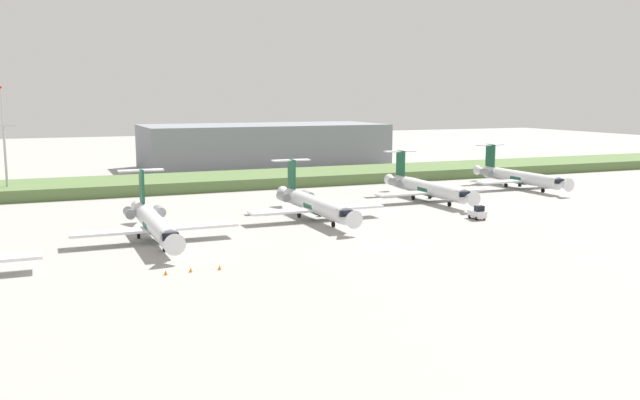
{
  "coord_description": "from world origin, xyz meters",
  "views": [
    {
      "loc": [
        -43.19,
        -79.85,
        20.01
      ],
      "look_at": [
        0.0,
        23.89,
        3.0
      ],
      "focal_mm": 38.48,
      "sensor_mm": 36.0,
      "label": 1
    }
  ],
  "objects_px": {
    "baggage_tug": "(477,213)",
    "antenna_mast": "(5,152)",
    "regional_jet_fifth": "(519,176)",
    "safety_cone_front_marker": "(166,273)",
    "safety_cone_rear_marker": "(220,268)",
    "regional_jet_second": "(154,222)",
    "regional_jet_fourth": "(427,188)",
    "safety_cone_mid_marker": "(191,270)",
    "regional_jet_third": "(314,204)"
  },
  "relations": [
    {
      "from": "regional_jet_fifth",
      "to": "safety_cone_rear_marker",
      "type": "distance_m",
      "value": 91.29
    },
    {
      "from": "safety_cone_mid_marker",
      "to": "safety_cone_rear_marker",
      "type": "distance_m",
      "value": 3.34
    },
    {
      "from": "regional_jet_fifth",
      "to": "safety_cone_rear_marker",
      "type": "relative_size",
      "value": 56.36
    },
    {
      "from": "regional_jet_second",
      "to": "safety_cone_mid_marker",
      "type": "distance_m",
      "value": 19.93
    },
    {
      "from": "regional_jet_second",
      "to": "regional_jet_fourth",
      "type": "bearing_deg",
      "value": 17.43
    },
    {
      "from": "baggage_tug",
      "to": "safety_cone_front_marker",
      "type": "bearing_deg",
      "value": -163.21
    },
    {
      "from": "baggage_tug",
      "to": "safety_cone_rear_marker",
      "type": "bearing_deg",
      "value": -161.06
    },
    {
      "from": "regional_jet_fourth",
      "to": "safety_cone_mid_marker",
      "type": "xyz_separation_m",
      "value": [
        -53.95,
        -37.01,
        -2.26
      ]
    },
    {
      "from": "regional_jet_second",
      "to": "safety_cone_front_marker",
      "type": "bearing_deg",
      "value": -95.52
    },
    {
      "from": "regional_jet_fourth",
      "to": "antenna_mast",
      "type": "bearing_deg",
      "value": 155.81
    },
    {
      "from": "baggage_tug",
      "to": "safety_cone_mid_marker",
      "type": "height_order",
      "value": "baggage_tug"
    },
    {
      "from": "safety_cone_mid_marker",
      "to": "safety_cone_rear_marker",
      "type": "bearing_deg",
      "value": -4.58
    },
    {
      "from": "regional_jet_second",
      "to": "safety_cone_rear_marker",
      "type": "height_order",
      "value": "regional_jet_second"
    },
    {
      "from": "safety_cone_rear_marker",
      "to": "baggage_tug",
      "type": "bearing_deg",
      "value": 18.94
    },
    {
      "from": "regional_jet_second",
      "to": "safety_cone_rear_marker",
      "type": "bearing_deg",
      "value": -77.94
    },
    {
      "from": "regional_jet_fifth",
      "to": "safety_cone_mid_marker",
      "type": "bearing_deg",
      "value": -151.26
    },
    {
      "from": "regional_jet_fourth",
      "to": "safety_cone_rear_marker",
      "type": "height_order",
      "value": "regional_jet_fourth"
    },
    {
      "from": "antenna_mast",
      "to": "regional_jet_fifth",
      "type": "bearing_deg",
      "value": -13.85
    },
    {
      "from": "antenna_mast",
      "to": "regional_jet_second",
      "type": "bearing_deg",
      "value": -68.33
    },
    {
      "from": "safety_cone_front_marker",
      "to": "antenna_mast",
      "type": "bearing_deg",
      "value": 104.5
    },
    {
      "from": "regional_jet_third",
      "to": "regional_jet_fifth",
      "type": "height_order",
      "value": "same"
    },
    {
      "from": "antenna_mast",
      "to": "safety_cone_front_marker",
      "type": "height_order",
      "value": "antenna_mast"
    },
    {
      "from": "regional_jet_third",
      "to": "safety_cone_front_marker",
      "type": "xyz_separation_m",
      "value": [
        -29.02,
        -26.91,
        -2.26
      ]
    },
    {
      "from": "regional_jet_fourth",
      "to": "safety_cone_front_marker",
      "type": "distance_m",
      "value": 67.95
    },
    {
      "from": "antenna_mast",
      "to": "safety_cone_front_marker",
      "type": "bearing_deg",
      "value": -75.5
    },
    {
      "from": "safety_cone_mid_marker",
      "to": "regional_jet_third",
      "type": "bearing_deg",
      "value": 45.66
    },
    {
      "from": "regional_jet_fifth",
      "to": "baggage_tug",
      "type": "relative_size",
      "value": 9.69
    },
    {
      "from": "regional_jet_second",
      "to": "safety_cone_mid_marker",
      "type": "relative_size",
      "value": 56.36
    },
    {
      "from": "baggage_tug",
      "to": "safety_cone_front_marker",
      "type": "relative_size",
      "value": 5.82
    },
    {
      "from": "safety_cone_mid_marker",
      "to": "safety_cone_front_marker",
      "type": "bearing_deg",
      "value": -176.66
    },
    {
      "from": "antenna_mast",
      "to": "safety_cone_rear_marker",
      "type": "bearing_deg",
      "value": -70.94
    },
    {
      "from": "safety_cone_mid_marker",
      "to": "baggage_tug",
      "type": "bearing_deg",
      "value": 17.51
    },
    {
      "from": "baggage_tug",
      "to": "antenna_mast",
      "type": "bearing_deg",
      "value": 142.81
    },
    {
      "from": "regional_jet_second",
      "to": "safety_cone_rear_marker",
      "type": "xyz_separation_m",
      "value": [
        4.28,
        -20.04,
        -2.26
      ]
    },
    {
      "from": "safety_cone_front_marker",
      "to": "safety_cone_rear_marker",
      "type": "height_order",
      "value": "same"
    },
    {
      "from": "safety_cone_front_marker",
      "to": "regional_jet_second",
      "type": "bearing_deg",
      "value": 84.48
    },
    {
      "from": "regional_jet_third",
      "to": "regional_jet_fourth",
      "type": "xyz_separation_m",
      "value": [
        27.81,
        10.26,
        0.0
      ]
    },
    {
      "from": "regional_jet_fourth",
      "to": "antenna_mast",
      "type": "relative_size",
      "value": 1.41
    },
    {
      "from": "regional_jet_fourth",
      "to": "regional_jet_fifth",
      "type": "distance_m",
      "value": 29.65
    },
    {
      "from": "antenna_mast",
      "to": "safety_cone_rear_marker",
      "type": "distance_m",
      "value": 75.7
    },
    {
      "from": "regional_jet_second",
      "to": "regional_jet_fourth",
      "type": "distance_m",
      "value": 57.55
    },
    {
      "from": "regional_jet_fourth",
      "to": "safety_cone_mid_marker",
      "type": "relative_size",
      "value": 56.36
    },
    {
      "from": "regional_jet_fifth",
      "to": "antenna_mast",
      "type": "relative_size",
      "value": 1.41
    },
    {
      "from": "regional_jet_fifth",
      "to": "safety_cone_front_marker",
      "type": "xyz_separation_m",
      "value": [
        -85.33,
        -45.38,
        -2.26
      ]
    },
    {
      "from": "regional_jet_second",
      "to": "safety_cone_mid_marker",
      "type": "xyz_separation_m",
      "value": [
        0.96,
        -19.78,
        -2.26
      ]
    },
    {
      "from": "baggage_tug",
      "to": "regional_jet_fourth",
      "type": "bearing_deg",
      "value": 81.73
    },
    {
      "from": "antenna_mast",
      "to": "safety_cone_front_marker",
      "type": "xyz_separation_m",
      "value": [
        18.35,
        -70.95,
        -8.88
      ]
    },
    {
      "from": "safety_cone_front_marker",
      "to": "safety_cone_rear_marker",
      "type": "xyz_separation_m",
      "value": [
        6.21,
        -0.1,
        0.0
      ]
    },
    {
      "from": "regional_jet_third",
      "to": "safety_cone_mid_marker",
      "type": "height_order",
      "value": "regional_jet_third"
    },
    {
      "from": "regional_jet_third",
      "to": "safety_cone_rear_marker",
      "type": "xyz_separation_m",
      "value": [
        -22.81,
        -27.01,
        -2.26
      ]
    }
  ]
}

